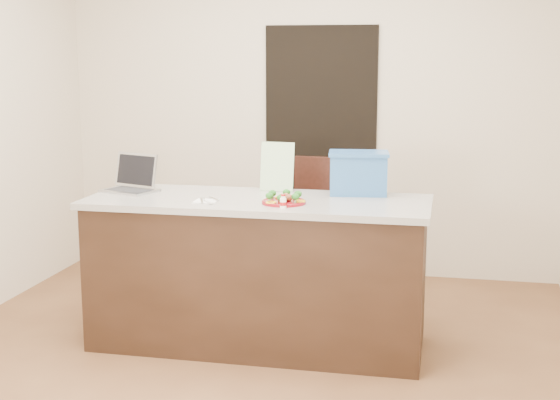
% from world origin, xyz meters
% --- Properties ---
extents(ground, '(4.00, 4.00, 0.00)m').
position_xyz_m(ground, '(0.00, 0.00, 0.00)').
color(ground, brown).
rests_on(ground, ground).
extents(room_shell, '(4.00, 4.00, 4.00)m').
position_xyz_m(room_shell, '(0.00, 0.00, 1.62)').
color(room_shell, white).
rests_on(room_shell, ground).
extents(doorway, '(0.90, 0.02, 2.00)m').
position_xyz_m(doorway, '(0.10, 1.98, 1.00)').
color(doorway, black).
rests_on(doorway, ground).
extents(island, '(2.06, 0.76, 0.92)m').
position_xyz_m(island, '(0.00, 0.25, 0.46)').
color(island, black).
rests_on(island, ground).
extents(plate, '(0.26, 0.26, 0.02)m').
position_xyz_m(plate, '(0.19, 0.13, 0.93)').
color(plate, maroon).
rests_on(plate, island).
extents(meatballs, '(0.09, 0.10, 0.04)m').
position_xyz_m(meatballs, '(0.19, 0.13, 0.95)').
color(meatballs, brown).
rests_on(meatballs, plate).
extents(broccoli, '(0.20, 0.22, 0.04)m').
position_xyz_m(broccoli, '(0.19, 0.13, 0.97)').
color(broccoli, '#165215').
rests_on(broccoli, plate).
extents(pepper_rings, '(0.22, 0.23, 0.01)m').
position_xyz_m(pepper_rings, '(0.19, 0.13, 0.94)').
color(pepper_rings, yellow).
rests_on(pepper_rings, plate).
extents(napkin, '(0.14, 0.14, 0.01)m').
position_xyz_m(napkin, '(-0.27, 0.10, 0.92)').
color(napkin, silver).
rests_on(napkin, island).
extents(fork, '(0.06, 0.16, 0.00)m').
position_xyz_m(fork, '(-0.29, 0.11, 0.93)').
color(fork, '#AAABAF').
rests_on(fork, napkin).
extents(knife, '(0.09, 0.20, 0.01)m').
position_xyz_m(knife, '(-0.24, 0.08, 0.93)').
color(knife, silver).
rests_on(knife, napkin).
extents(yogurt_bottle, '(0.04, 0.04, 0.08)m').
position_xyz_m(yogurt_bottle, '(0.21, -0.00, 0.95)').
color(yogurt_bottle, white).
rests_on(yogurt_bottle, island).
extents(laptop, '(0.38, 0.36, 0.23)m').
position_xyz_m(laptop, '(-0.84, 0.36, 0.98)').
color(laptop, '#A2A3A7').
rests_on(laptop, island).
extents(leaflet, '(0.22, 0.06, 0.31)m').
position_xyz_m(leaflet, '(0.06, 0.54, 1.07)').
color(leaflet, white).
rests_on(leaflet, island).
extents(blue_box, '(0.39, 0.31, 0.26)m').
position_xyz_m(blue_box, '(0.57, 0.54, 1.05)').
color(blue_box, '#2B5C9B').
rests_on(blue_box, island).
extents(chair, '(0.48, 0.48, 1.04)m').
position_xyz_m(chair, '(0.25, 1.18, 0.59)').
color(chair, '#351610').
rests_on(chair, ground).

